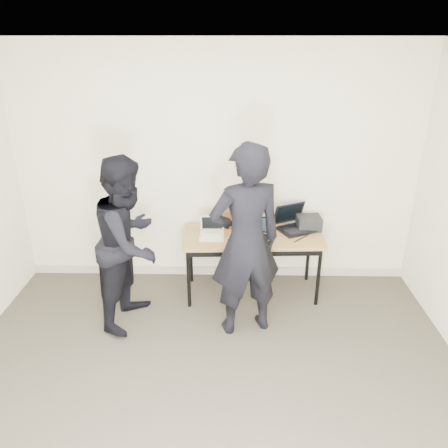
{
  "coord_description": "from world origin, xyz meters",
  "views": [
    {
      "loc": [
        0.18,
        -2.44,
        2.72
      ],
      "look_at": [
        0.1,
        1.6,
        0.95
      ],
      "focal_mm": 35.0,
      "sensor_mm": 36.0,
      "label": 1
    }
  ],
  "objects_px": {
    "person_observer": "(129,242)",
    "laptop_beige": "(212,233)",
    "laptop_right": "(294,224)",
    "equipment_box": "(309,223)",
    "desk": "(252,241)",
    "leather_satchel": "(236,217)",
    "laptop_center": "(256,233)",
    "person_typist": "(246,243)"
  },
  "relations": [
    {
      "from": "laptop_beige",
      "to": "laptop_center",
      "type": "xyz_separation_m",
      "value": [
        0.47,
        -0.02,
        0.01
      ]
    },
    {
      "from": "person_observer",
      "to": "laptop_beige",
      "type": "bearing_deg",
      "value": -45.98
    },
    {
      "from": "person_typist",
      "to": "person_observer",
      "type": "distance_m",
      "value": 1.14
    },
    {
      "from": "equipment_box",
      "to": "person_typist",
      "type": "distance_m",
      "value": 1.11
    },
    {
      "from": "desk",
      "to": "laptop_right",
      "type": "bearing_deg",
      "value": 19.21
    },
    {
      "from": "person_observer",
      "to": "desk",
      "type": "bearing_deg",
      "value": -54.59
    },
    {
      "from": "laptop_beige",
      "to": "person_typist",
      "type": "xyz_separation_m",
      "value": [
        0.34,
        -0.61,
        0.19
      ]
    },
    {
      "from": "laptop_beige",
      "to": "person_observer",
      "type": "bearing_deg",
      "value": -150.17
    },
    {
      "from": "leather_satchel",
      "to": "person_typist",
      "type": "bearing_deg",
      "value": -78.13
    },
    {
      "from": "laptop_center",
      "to": "leather_satchel",
      "type": "height_order",
      "value": "leather_satchel"
    },
    {
      "from": "desk",
      "to": "person_observer",
      "type": "distance_m",
      "value": 1.33
    },
    {
      "from": "person_observer",
      "to": "laptop_right",
      "type": "bearing_deg",
      "value": -54.46
    },
    {
      "from": "equipment_box",
      "to": "person_typist",
      "type": "relative_size",
      "value": 0.14
    },
    {
      "from": "laptop_center",
      "to": "laptop_right",
      "type": "relative_size",
      "value": 0.73
    },
    {
      "from": "laptop_beige",
      "to": "laptop_center",
      "type": "distance_m",
      "value": 0.47
    },
    {
      "from": "desk",
      "to": "equipment_box",
      "type": "relative_size",
      "value": 5.92
    },
    {
      "from": "laptop_center",
      "to": "leather_satchel",
      "type": "distance_m",
      "value": 0.36
    },
    {
      "from": "laptop_right",
      "to": "person_observer",
      "type": "height_order",
      "value": "person_observer"
    },
    {
      "from": "laptop_right",
      "to": "person_typist",
      "type": "bearing_deg",
      "value": -150.89
    },
    {
      "from": "desk",
      "to": "equipment_box",
      "type": "height_order",
      "value": "equipment_box"
    },
    {
      "from": "desk",
      "to": "equipment_box",
      "type": "xyz_separation_m",
      "value": [
        0.63,
        0.19,
        0.13
      ]
    },
    {
      "from": "person_typist",
      "to": "laptop_right",
      "type": "bearing_deg",
      "value": -141.68
    },
    {
      "from": "laptop_beige",
      "to": "leather_satchel",
      "type": "height_order",
      "value": "leather_satchel"
    },
    {
      "from": "laptop_beige",
      "to": "leather_satchel",
      "type": "distance_m",
      "value": 0.37
    },
    {
      "from": "laptop_beige",
      "to": "leather_satchel",
      "type": "bearing_deg",
      "value": 44.42
    },
    {
      "from": "leather_satchel",
      "to": "person_observer",
      "type": "height_order",
      "value": "person_observer"
    },
    {
      "from": "laptop_beige",
      "to": "equipment_box",
      "type": "xyz_separation_m",
      "value": [
        1.07,
        0.22,
        0.03
      ]
    },
    {
      "from": "laptop_right",
      "to": "equipment_box",
      "type": "relative_size",
      "value": 1.92
    },
    {
      "from": "laptop_center",
      "to": "equipment_box",
      "type": "height_order",
      "value": "laptop_center"
    },
    {
      "from": "leather_satchel",
      "to": "laptop_beige",
      "type": "bearing_deg",
      "value": -129.16
    },
    {
      "from": "desk",
      "to": "laptop_right",
      "type": "relative_size",
      "value": 3.09
    },
    {
      "from": "leather_satchel",
      "to": "equipment_box",
      "type": "relative_size",
      "value": 1.46
    },
    {
      "from": "laptop_center",
      "to": "person_typist",
      "type": "xyz_separation_m",
      "value": [
        -0.13,
        -0.59,
        0.18
      ]
    },
    {
      "from": "laptop_right",
      "to": "equipment_box",
      "type": "xyz_separation_m",
      "value": [
        0.17,
        0.01,
        0.01
      ]
    },
    {
      "from": "laptop_right",
      "to": "leather_satchel",
      "type": "distance_m",
      "value": 0.65
    },
    {
      "from": "laptop_beige",
      "to": "laptop_center",
      "type": "height_order",
      "value": "laptop_center"
    },
    {
      "from": "desk",
      "to": "laptop_right",
      "type": "distance_m",
      "value": 0.51
    },
    {
      "from": "laptop_beige",
      "to": "desk",
      "type": "bearing_deg",
      "value": 3.35
    },
    {
      "from": "laptop_beige",
      "to": "equipment_box",
      "type": "height_order",
      "value": "laptop_beige"
    },
    {
      "from": "desk",
      "to": "laptop_beige",
      "type": "height_order",
      "value": "laptop_beige"
    },
    {
      "from": "person_typist",
      "to": "person_observer",
      "type": "xyz_separation_m",
      "value": [
        -1.12,
        0.16,
        -0.09
      ]
    },
    {
      "from": "person_typist",
      "to": "laptop_beige",
      "type": "bearing_deg",
      "value": -78.34
    }
  ]
}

